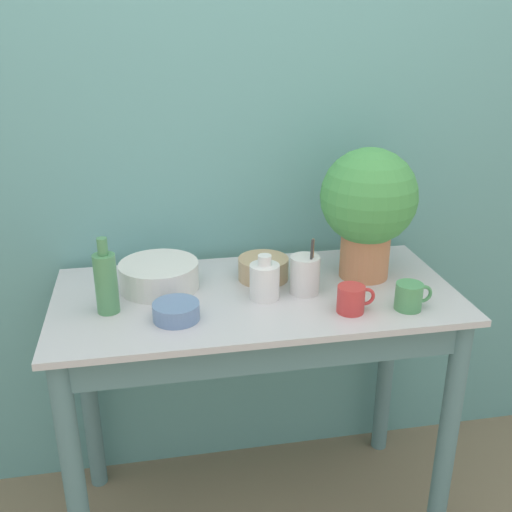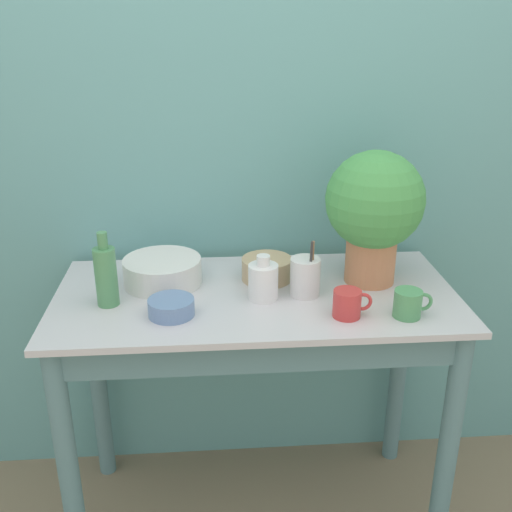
{
  "view_description": "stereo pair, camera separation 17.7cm",
  "coord_description": "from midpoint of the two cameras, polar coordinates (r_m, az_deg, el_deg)",
  "views": [
    {
      "loc": [
        -0.3,
        -1.32,
        1.64
      ],
      "look_at": [
        0.0,
        0.29,
        0.98
      ],
      "focal_mm": 42.0,
      "sensor_mm": 36.0,
      "label": 1
    },
    {
      "loc": [
        -0.12,
        -1.34,
        1.64
      ],
      "look_at": [
        0.0,
        0.29,
        0.98
      ],
      "focal_mm": 42.0,
      "sensor_mm": 36.0,
      "label": 2
    }
  ],
  "objects": [
    {
      "name": "wall_back",
      "position": [
        2.03,
        -4.36,
        9.46
      ],
      "size": [
        6.0,
        0.05,
        2.4
      ],
      "color": "#609E9E",
      "rests_on": "ground_plane"
    },
    {
      "name": "mug_green",
      "position": [
        1.73,
        11.62,
        -3.84
      ],
      "size": [
        0.11,
        0.08,
        0.08
      ],
      "color": "#4C935B",
      "rests_on": "counter_table"
    },
    {
      "name": "counter_table",
      "position": [
        1.89,
        -2.59,
        -9.17
      ],
      "size": [
        1.21,
        0.59,
        0.86
      ],
      "color": "slate",
      "rests_on": "ground_plane"
    },
    {
      "name": "bowl_small_tan",
      "position": [
        1.89,
        -1.96,
        -1.25
      ],
      "size": [
        0.16,
        0.16,
        0.07
      ],
      "color": "tan",
      "rests_on": "counter_table"
    },
    {
      "name": "bowl_wash_large",
      "position": [
        1.87,
        -11.9,
        -1.87
      ],
      "size": [
        0.24,
        0.24,
        0.08
      ],
      "color": "silver",
      "rests_on": "counter_table"
    },
    {
      "name": "mug_red",
      "position": [
        1.69,
        6.17,
        -4.16
      ],
      "size": [
        0.11,
        0.08,
        0.08
      ],
      "color": "#C63838",
      "rests_on": "counter_table"
    },
    {
      "name": "potted_plant",
      "position": [
        1.86,
        7.99,
        4.95
      ],
      "size": [
        0.3,
        0.3,
        0.41
      ],
      "color": "tan",
      "rests_on": "counter_table"
    },
    {
      "name": "bottle_tall",
      "position": [
        1.74,
        -16.95,
        -2.42
      ],
      "size": [
        0.06,
        0.06,
        0.22
      ],
      "color": "#4C8C59",
      "rests_on": "counter_table"
    },
    {
      "name": "utensil_cup",
      "position": [
        1.79,
        1.89,
        -1.83
      ],
      "size": [
        0.09,
        0.09,
        0.18
      ],
      "color": "silver",
      "rests_on": "counter_table"
    },
    {
      "name": "bottle_short",
      "position": [
        1.76,
        -2.06,
        -2.39
      ],
      "size": [
        0.09,
        0.09,
        0.14
      ],
      "color": "white",
      "rests_on": "counter_table"
    },
    {
      "name": "bowl_small_blue",
      "position": [
        1.68,
        -10.63,
        -5.27
      ],
      "size": [
        0.13,
        0.13,
        0.05
      ],
      "color": "#6684B2",
      "rests_on": "counter_table"
    }
  ]
}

